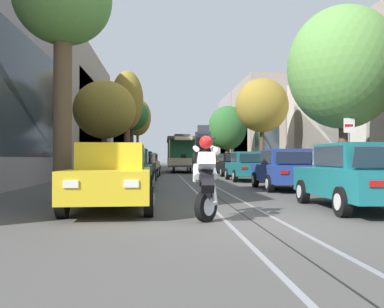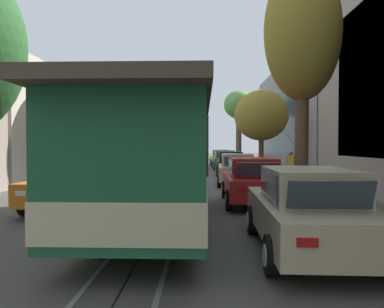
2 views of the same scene
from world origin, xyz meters
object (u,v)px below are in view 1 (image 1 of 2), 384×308
(parked_car_yellow_near_left, at_px, (112,176))
(street_tree_kerb_right_second, at_px, (262,106))
(parked_car_black_mid_left, at_px, (137,167))
(street_sign_post, at_px, (349,146))
(parked_car_green_second_left, at_px, (127,170))
(motorcycle_with_rider, at_px, (205,169))
(street_tree_kerb_left_far, at_px, (138,118))
(street_tree_kerb_right_near, at_px, (343,68))
(street_tree_kerb_left_fourth, at_px, (132,115))
(parked_car_teal_mid_right, at_px, (247,166))
(parked_car_beige_sixth_left, at_px, (148,163))
(pedestrian_on_right_pavement, at_px, (83,163))
(street_tree_kerb_left_mid, at_px, (127,102))
(pedestrian_on_left_pavement, at_px, (287,163))
(street_tree_kerb_left_second, at_px, (105,110))
(parked_car_red_fifth_left, at_px, (148,164))
(street_tree_kerb_left_near, at_px, (63,6))
(cable_car_trolley, at_px, (181,153))
(parked_car_blue_second_right, at_px, (284,169))
(parked_car_beige_fourth_left, at_px, (145,165))
(street_tree_kerb_right_mid, at_px, (227,128))
(parked_car_orange_fifth_right, at_px, (219,163))
(street_tree_kerb_right_fourth, at_px, (214,138))
(fire_hydrant, at_px, (101,176))
(parked_car_black_fourth_right, at_px, (232,164))
(parked_car_teal_near_right, at_px, (356,176))

(parked_car_yellow_near_left, xyz_separation_m, street_tree_kerb_right_second, (7.73, 16.42, 3.86))
(parked_car_black_mid_left, relative_size, street_sign_post, 1.69)
(parked_car_green_second_left, bearing_deg, motorcycle_with_rider, -73.73)
(street_tree_kerb_left_far, xyz_separation_m, street_tree_kerb_right_near, (9.44, -39.06, -2.03))
(street_tree_kerb_left_fourth, bearing_deg, parked_car_teal_mid_right, -70.05)
(street_tree_kerb_right_second, bearing_deg, parked_car_black_mid_left, -147.58)
(parked_car_beige_sixth_left, xyz_separation_m, pedestrian_on_right_pavement, (-3.26, -14.57, 0.14))
(parked_car_yellow_near_left, xyz_separation_m, parked_car_teal_mid_right, (5.84, 12.10, 0.00))
(street_tree_kerb_left_mid, xyz_separation_m, pedestrian_on_left_pavement, (11.35, -5.76, -4.90))
(street_tree_kerb_left_second, bearing_deg, parked_car_red_fifth_left, 79.13)
(street_tree_kerb_left_near, relative_size, street_tree_kerb_left_fourth, 0.95)
(street_tree_kerb_left_far, bearing_deg, street_tree_kerb_right_second, -70.16)
(parked_car_black_mid_left, distance_m, cable_car_trolley, 16.22)
(parked_car_blue_second_right, xyz_separation_m, street_tree_kerb_left_near, (-7.62, -3.86, 4.80))
(parked_car_beige_fourth_left, relative_size, street_tree_kerb_right_mid, 0.72)
(parked_car_beige_sixth_left, xyz_separation_m, parked_car_orange_fifth_right, (6.11, -4.72, 0.00))
(parked_car_green_second_left, xyz_separation_m, motorcycle_with_rider, (2.15, -7.36, 0.21))
(parked_car_orange_fifth_right, bearing_deg, street_tree_kerb_right_near, -85.54)
(street_tree_kerb_left_near, xyz_separation_m, street_tree_kerb_left_mid, (0.05, 21.43, 0.19))
(parked_car_beige_fourth_left, xyz_separation_m, street_tree_kerb_right_fourth, (7.70, 24.20, 3.05))
(street_tree_kerb_right_mid, distance_m, fire_hydrant, 21.32)
(parked_car_blue_second_right, height_order, street_tree_kerb_left_near, street_tree_kerb_left_near)
(parked_car_beige_fourth_left, relative_size, fire_hydrant, 5.26)
(street_tree_kerb_right_mid, bearing_deg, street_tree_kerb_right_second, -88.33)
(parked_car_black_fourth_right, relative_size, street_tree_kerb_right_mid, 0.71)
(street_sign_post, bearing_deg, street_tree_kerb_right_mid, 89.89)
(parked_car_green_second_left, height_order, street_tree_kerb_right_second, street_tree_kerb_right_second)
(parked_car_teal_near_right, height_order, cable_car_trolley, cable_car_trolley)
(parked_car_yellow_near_left, xyz_separation_m, parked_car_red_fifth_left, (0.11, 23.47, 0.00))
(street_tree_kerb_left_near, bearing_deg, parked_car_green_second_left, 67.20)
(parked_car_yellow_near_left, xyz_separation_m, parked_car_orange_fifth_right, (5.97, 24.38, 0.00))
(street_tree_kerb_left_second, bearing_deg, fire_hydrant, -84.63)
(parked_car_teal_mid_right, height_order, street_tree_kerb_right_mid, street_tree_kerb_right_mid)
(street_tree_kerb_left_near, distance_m, street_tree_kerb_left_second, 11.03)
(street_tree_kerb_left_far, distance_m, cable_car_trolley, 17.13)
(parked_car_black_fourth_right, distance_m, pedestrian_on_left_pavement, 3.79)
(parked_car_teal_mid_right, height_order, street_tree_kerb_left_near, street_tree_kerb_left_near)
(parked_car_beige_sixth_left, xyz_separation_m, motorcycle_with_rider, (2.19, -30.86, 0.21))
(parked_car_red_fifth_left, bearing_deg, parked_car_teal_mid_right, -63.27)
(parked_car_green_second_left, xyz_separation_m, parked_car_red_fifth_left, (0.21, 17.88, 0.00))
(parked_car_beige_fourth_left, xyz_separation_m, street_sign_post, (7.26, -14.46, 0.83))
(cable_car_trolley, xyz_separation_m, pedestrian_on_right_pavement, (-6.36, -12.83, -0.73))
(street_tree_kerb_right_mid, bearing_deg, parked_car_green_second_left, -108.14)
(street_sign_post, bearing_deg, parked_car_green_second_left, 161.31)
(street_tree_kerb_left_second, bearing_deg, street_tree_kerb_left_mid, 88.09)
(parked_car_black_mid_left, distance_m, motorcycle_with_rider, 13.39)
(parked_car_blue_second_right, bearing_deg, street_tree_kerb_left_near, -153.13)
(parked_car_black_mid_left, height_order, parked_car_beige_sixth_left, same)
(street_tree_kerb_left_second, distance_m, street_tree_kerb_right_fourth, 30.49)
(street_tree_kerb_left_near, distance_m, street_tree_kerb_right_second, 17.27)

